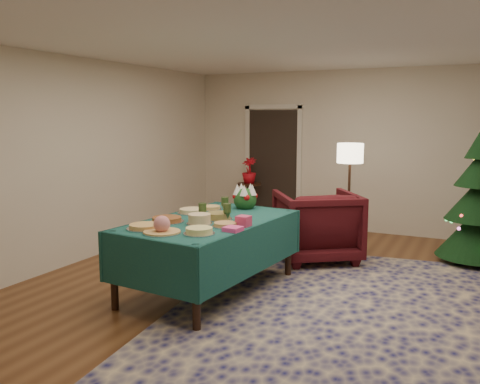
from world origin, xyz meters
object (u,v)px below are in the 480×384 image
at_px(buffet_table, 209,234).
at_px(side_table, 249,205).
at_px(gift_box, 244,221).
at_px(potted_plant, 249,176).
at_px(floor_lamp, 350,160).
at_px(armchair, 317,222).
at_px(christmas_tree, 477,203).

relative_size(buffet_table, side_table, 2.92).
distance_m(gift_box, potted_plant, 3.84).
xyz_separation_m(gift_box, floor_lamp, (0.45, 2.63, 0.45)).
bearing_deg(side_table, gift_box, -66.08).
height_order(buffet_table, armchair, armchair).
height_order(armchair, christmas_tree, christmas_tree).
bearing_deg(side_table, buffet_table, -72.30).
bearing_deg(buffet_table, floor_lamp, 69.68).
bearing_deg(christmas_tree, floor_lamp, 179.96).
xyz_separation_m(gift_box, armchair, (0.22, 1.84, -0.34)).
xyz_separation_m(floor_lamp, christmas_tree, (1.70, -0.00, -0.51)).
distance_m(floor_lamp, potted_plant, 2.23).
bearing_deg(christmas_tree, potted_plant, 166.54).
xyz_separation_m(side_table, potted_plant, (0.00, -0.00, 0.51)).
relative_size(gift_box, side_table, 0.17).
bearing_deg(potted_plant, side_table, 90.00).
bearing_deg(buffet_table, armchair, 68.00).
xyz_separation_m(armchair, side_table, (-1.77, 1.67, -0.15)).
xyz_separation_m(gift_box, side_table, (-1.56, 3.51, -0.50)).
relative_size(gift_box, armchair, 0.12).
distance_m(gift_box, floor_lamp, 2.70).
bearing_deg(buffet_table, potted_plant, 107.70).
height_order(armchair, potted_plant, armchair).
distance_m(gift_box, armchair, 1.88).
bearing_deg(floor_lamp, christmas_tree, -0.04).
bearing_deg(christmas_tree, gift_box, -129.25).
relative_size(armchair, potted_plant, 2.29).
height_order(gift_box, floor_lamp, floor_lamp).
height_order(side_table, potted_plant, potted_plant).
xyz_separation_m(armchair, potted_plant, (-1.77, 1.67, 0.36)).
bearing_deg(christmas_tree, side_table, 166.54).
xyz_separation_m(potted_plant, christmas_tree, (3.70, -0.89, -0.07)).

